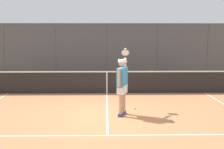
% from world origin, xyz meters
% --- Properties ---
extents(ground_plane, '(60.00, 60.00, 0.00)m').
position_xyz_m(ground_plane, '(0.00, 0.00, 0.00)').
color(ground_plane, '#C67A4C').
extents(court_line_markings, '(8.55, 9.78, 0.01)m').
position_xyz_m(court_line_markings, '(0.00, 2.14, 0.00)').
color(court_line_markings, white).
rests_on(court_line_markings, ground).
extents(fence_backdrop, '(20.84, 1.37, 3.18)m').
position_xyz_m(fence_backdrop, '(-0.00, -8.80, 1.42)').
color(fence_backdrop, '#474C51').
rests_on(fence_backdrop, ground).
extents(tennis_net, '(10.99, 0.09, 1.07)m').
position_xyz_m(tennis_net, '(0.00, -3.56, 0.49)').
color(tennis_net, '#2D2D2D').
rests_on(tennis_net, ground).
extents(tennis_player, '(0.49, 1.43, 2.05)m').
position_xyz_m(tennis_player, '(-0.47, -0.07, 1.04)').
color(tennis_player, navy).
rests_on(tennis_player, ground).
extents(tennis_ball_by_sideline, '(0.07, 0.07, 0.07)m').
position_xyz_m(tennis_ball_by_sideline, '(-0.93, -0.76, 0.03)').
color(tennis_ball_by_sideline, '#C1D138').
rests_on(tennis_ball_by_sideline, ground).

